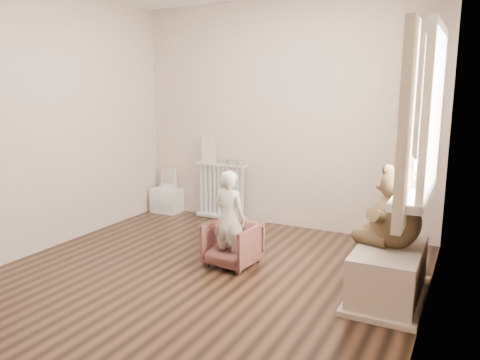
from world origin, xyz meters
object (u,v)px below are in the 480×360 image
at_px(teddy_bear, 396,215).
at_px(plush_cat, 417,172).
at_px(child, 230,218).
at_px(toy_bench, 388,274).
at_px(toy_vanity, 167,192).
at_px(armchair, 232,244).
at_px(radiator, 221,189).

distance_m(teddy_bear, plush_cat, 0.36).
distance_m(child, toy_bench, 1.43).
height_order(toy_bench, plush_cat, plush_cat).
distance_m(toy_vanity, child, 2.14).
bearing_deg(armchair, plush_cat, 8.22).
bearing_deg(teddy_bear, plush_cat, 51.26).
distance_m(toy_bench, plush_cat, 0.82).
xyz_separation_m(armchair, child, (0.00, -0.05, 0.26)).
bearing_deg(teddy_bear, toy_vanity, 171.85).
relative_size(radiator, toy_bench, 0.79).
relative_size(child, toy_bench, 0.99).
bearing_deg(armchair, radiator, 128.62).
bearing_deg(armchair, toy_bench, 3.52).
distance_m(toy_bench, teddy_bear, 0.47).
height_order(armchair, plush_cat, plush_cat).
bearing_deg(toy_bench, armchair, 177.85).
xyz_separation_m(radiator, toy_vanity, (-0.81, -0.03, -0.11)).
relative_size(toy_vanity, toy_bench, 0.64).
distance_m(toy_vanity, toy_bench, 3.35).
bearing_deg(child, toy_bench, -174.45).
xyz_separation_m(child, plush_cat, (1.55, 0.12, 0.54)).
relative_size(toy_bench, teddy_bear, 1.45).
bearing_deg(armchair, child, -84.33).
bearing_deg(toy_vanity, radiator, 2.11).
bearing_deg(teddy_bear, child, -164.15).
bearing_deg(armchair, toy_vanity, 148.08).
bearing_deg(toy_bench, plush_cat, 41.03).
bearing_deg(teddy_bear, radiator, 164.38).
distance_m(radiator, child, 1.60).
height_order(toy_vanity, teddy_bear, teddy_bear).
bearing_deg(toy_bench, teddy_bear, 58.99).
xyz_separation_m(armchair, toy_bench, (1.41, -0.05, -0.00)).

